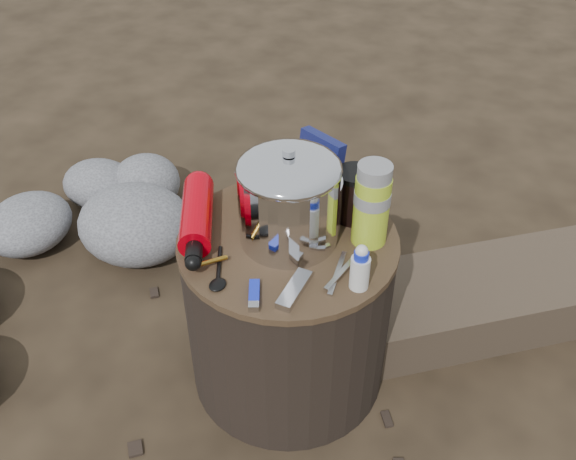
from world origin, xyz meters
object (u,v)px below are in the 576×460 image
at_px(log_main, 552,285).
at_px(fuel_bottle, 197,214).
at_px(travel_mug, 354,195).
at_px(stump, 288,310).
at_px(camping_pot, 289,198).
at_px(thermos, 372,205).

height_order(log_main, fuel_bottle, fuel_bottle).
bearing_deg(travel_mug, stump, -129.50).
xyz_separation_m(log_main, travel_mug, (-0.51, -0.39, 0.44)).
bearing_deg(camping_pot, fuel_bottle, -167.75).
bearing_deg(log_main, camping_pot, -86.57).
relative_size(stump, log_main, 0.28).
relative_size(stump, travel_mug, 3.97).
xyz_separation_m(stump, thermos, (0.17, 0.07, 0.32)).
relative_size(stump, camping_pot, 2.26).
bearing_deg(fuel_bottle, camping_pot, -13.81).
relative_size(log_main, thermos, 9.16).
distance_m(log_main, thermos, 0.80).
distance_m(stump, travel_mug, 0.34).
height_order(fuel_bottle, thermos, thermos).
height_order(stump, log_main, stump).
distance_m(stump, fuel_bottle, 0.34).
height_order(stump, fuel_bottle, fuel_bottle).
distance_m(fuel_bottle, travel_mug, 0.36).
relative_size(camping_pot, fuel_bottle, 0.74).
height_order(thermos, travel_mug, thermos).
bearing_deg(thermos, camping_pot, -160.08).
height_order(log_main, travel_mug, travel_mug).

